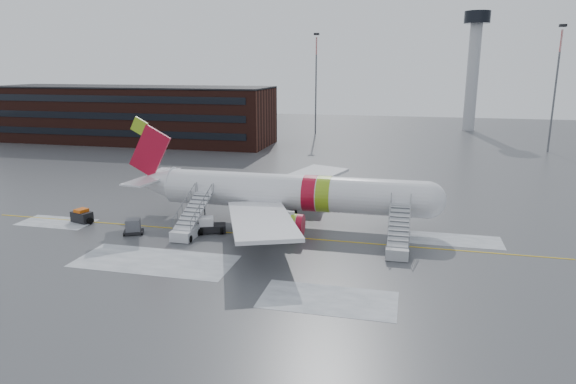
% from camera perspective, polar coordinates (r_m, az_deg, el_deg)
% --- Properties ---
extents(ground, '(260.00, 260.00, 0.00)m').
position_cam_1_polar(ground, '(53.35, -3.78, -4.39)').
color(ground, '#494C4F').
rests_on(ground, ground).
extents(airliner, '(35.03, 32.97, 11.18)m').
position_cam_1_polar(airliner, '(55.16, -0.48, -0.05)').
color(airliner, white).
rests_on(airliner, ground).
extents(airstair_fwd, '(2.05, 7.70, 3.48)m').
position_cam_1_polar(airstair_fwd, '(48.04, 12.13, -5.43)').
color(airstair_fwd, '#A8ABAF').
rests_on(airstair_fwd, ground).
extents(airstair_aft, '(2.05, 7.70, 3.48)m').
position_cam_1_polar(airstair_aft, '(52.49, -11.00, -3.71)').
color(airstair_aft, silver).
rests_on(airstair_aft, ground).
extents(pushback_tug, '(3.22, 2.85, 1.64)m').
position_cam_1_polar(pushback_tug, '(53.33, -8.69, -3.71)').
color(pushback_tug, black).
rests_on(pushback_tug, ground).
extents(uld_container, '(2.32, 2.06, 1.57)m').
position_cam_1_polar(uld_container, '(54.54, -16.82, -3.75)').
color(uld_container, black).
rests_on(uld_container, ground).
extents(baggage_tractor, '(3.04, 1.93, 1.50)m').
position_cam_1_polar(baggage_tractor, '(60.50, -21.93, -2.54)').
color(baggage_tractor, black).
rests_on(baggage_tractor, ground).
extents(terminal_building, '(62.00, 16.11, 12.30)m').
position_cam_1_polar(terminal_building, '(120.02, -16.88, 8.28)').
color(terminal_building, '#3F1E16').
rests_on(terminal_building, ground).
extents(control_tower, '(6.40, 6.40, 30.00)m').
position_cam_1_polar(control_tower, '(144.12, 19.96, 13.90)').
color(control_tower, '#B2B5BA').
rests_on(control_tower, ground).
extents(light_mast_far_ne, '(1.20, 1.20, 24.25)m').
position_cam_1_polar(light_mast_far_ne, '(113.59, 27.65, 10.90)').
color(light_mast_far_ne, '#595B60').
rests_on(light_mast_far_ne, ground).
extents(light_mast_far_n, '(1.20, 1.20, 24.25)m').
position_cam_1_polar(light_mast_far_n, '(128.48, 3.13, 12.59)').
color(light_mast_far_n, '#595B60').
rests_on(light_mast_far_n, ground).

